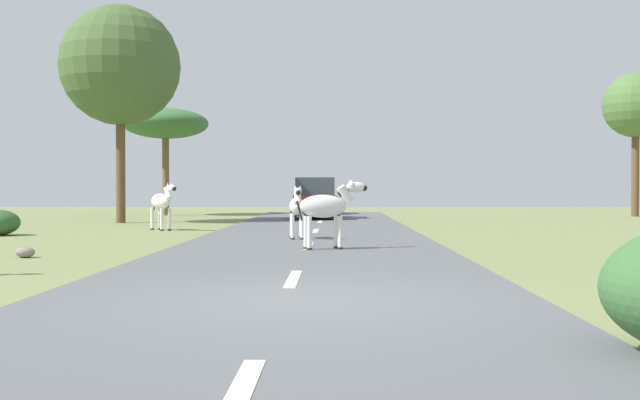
% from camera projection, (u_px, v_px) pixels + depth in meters
% --- Properties ---
extents(ground_plane, '(90.00, 90.00, 0.00)m').
position_uv_depth(ground_plane, '(302.00, 305.00, 8.52)').
color(ground_plane, olive).
extents(road, '(6.00, 64.00, 0.05)m').
position_uv_depth(road, '(283.00, 302.00, 8.52)').
color(road, '#56595B').
rests_on(road, ground_plane).
extents(lane_markings, '(0.16, 56.00, 0.01)m').
position_uv_depth(lane_markings, '(276.00, 315.00, 7.52)').
color(lane_markings, silver).
rests_on(lane_markings, road).
extents(zebra_0, '(0.46, 1.44, 1.35)m').
position_uv_depth(zebra_0, '(297.00, 207.00, 18.87)').
color(zebra_0, silver).
rests_on(zebra_0, road).
extents(zebra_1, '(1.18, 1.36, 1.51)m').
position_uv_depth(zebra_1, '(162.00, 202.00, 23.61)').
color(zebra_1, silver).
rests_on(zebra_1, ground_plane).
extents(zebra_3, '(1.52, 0.73, 1.48)m').
position_uv_depth(zebra_3, '(327.00, 207.00, 15.68)').
color(zebra_3, silver).
rests_on(zebra_3, road).
extents(car_0, '(2.25, 4.45, 1.74)m').
position_uv_depth(car_0, '(313.00, 198.00, 38.04)').
color(car_0, white).
rests_on(car_0, road).
extents(car_1, '(2.16, 4.41, 1.74)m').
position_uv_depth(car_1, '(315.00, 200.00, 32.04)').
color(car_1, red).
rests_on(car_1, road).
extents(tree_0, '(4.22, 4.22, 5.27)m').
position_uv_depth(tree_0, '(165.00, 124.00, 36.84)').
color(tree_0, brown).
rests_on(tree_0, ground_plane).
extents(tree_2, '(4.59, 4.59, 8.35)m').
position_uv_depth(tree_2, '(120.00, 66.00, 28.67)').
color(tree_2, brown).
rests_on(tree_2, ground_plane).
extents(tree_3, '(3.06, 3.06, 6.82)m').
position_uv_depth(tree_3, '(636.00, 106.00, 35.34)').
color(tree_3, brown).
rests_on(tree_3, ground_plane).
extents(rock_0, '(0.37, 0.29, 0.21)m').
position_uv_depth(rock_0, '(25.00, 252.00, 14.28)').
color(rock_0, gray).
rests_on(rock_0, ground_plane).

